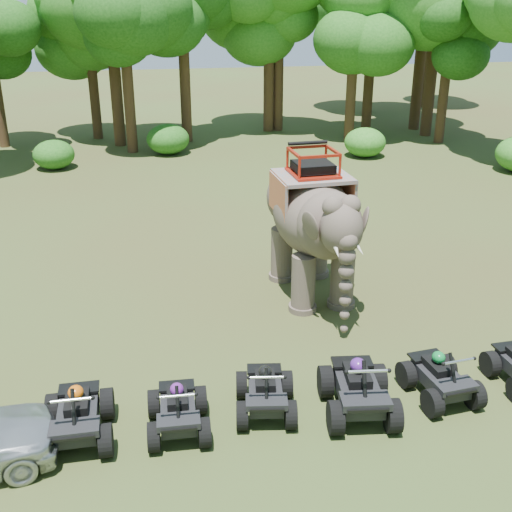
{
  "coord_description": "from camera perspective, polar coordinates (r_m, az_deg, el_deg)",
  "views": [
    {
      "loc": [
        -2.43,
        -12.27,
        7.67
      ],
      "look_at": [
        0.0,
        1.2,
        1.9
      ],
      "focal_mm": 45.0,
      "sensor_mm": 36.0,
      "label": 1
    }
  ],
  "objects": [
    {
      "name": "tree_33",
      "position": [
        43.74,
        10.18,
        18.32
      ],
      "size": [
        6.26,
        6.26,
        8.95
      ],
      "primitive_type": null,
      "color": "#195114",
      "rests_on": "ground"
    },
    {
      "name": "atv_2",
      "position": [
        12.57,
        0.84,
        -11.5
      ],
      "size": [
        1.35,
        1.7,
        1.15
      ],
      "primitive_type": null,
      "rotation": [
        0.0,
        0.0,
        -0.15
      ],
      "color": "black",
      "rests_on": "ground"
    },
    {
      "name": "tree_29",
      "position": [
        37.23,
        2.04,
        17.0
      ],
      "size": [
        5.44,
        5.44,
        7.77
      ],
      "primitive_type": null,
      "color": "#195114",
      "rests_on": "ground"
    },
    {
      "name": "tree_34",
      "position": [
        46.3,
        15.18,
        17.9
      ],
      "size": [
        5.99,
        5.99,
        8.55
      ],
      "primitive_type": null,
      "color": "#195114",
      "rests_on": "ground"
    },
    {
      "name": "tree_36",
      "position": [
        34.03,
        -12.62,
        17.55
      ],
      "size": [
        6.77,
        6.77,
        9.67
      ],
      "primitive_type": null,
      "color": "#195114",
      "rests_on": "ground"
    },
    {
      "name": "tree_3",
      "position": [
        35.44,
        16.5,
        15.06
      ],
      "size": [
        4.78,
        4.78,
        6.83
      ],
      "primitive_type": null,
      "color": "#195114",
      "rests_on": "ground"
    },
    {
      "name": "atv_3",
      "position": [
        12.65,
        9.12,
        -11.03
      ],
      "size": [
        1.54,
        1.97,
        1.35
      ],
      "primitive_type": null,
      "rotation": [
        0.0,
        0.0,
        -0.12
      ],
      "color": "black",
      "rests_on": "ground"
    },
    {
      "name": "tree_0",
      "position": [
        34.52,
        -6.42,
        16.97
      ],
      "size": [
        5.9,
        5.9,
        8.43
      ],
      "primitive_type": null,
      "color": "#195114",
      "rests_on": "ground"
    },
    {
      "name": "atv_0",
      "position": [
        12.31,
        -15.65,
        -13.0
      ],
      "size": [
        1.25,
        1.71,
        1.26
      ],
      "primitive_type": null,
      "rotation": [
        0.0,
        0.0,
        0.01
      ],
      "color": "black",
      "rests_on": "ground"
    },
    {
      "name": "tree_1",
      "position": [
        36.91,
        1.16,
        18.15
      ],
      "size": [
        6.51,
        6.51,
        9.3
      ],
      "primitive_type": null,
      "color": "#195114",
      "rests_on": "ground"
    },
    {
      "name": "atv_4",
      "position": [
        13.49,
        16.12,
        -9.84
      ],
      "size": [
        1.33,
        1.7,
        1.17
      ],
      "primitive_type": null,
      "rotation": [
        0.0,
        0.0,
        0.11
      ],
      "color": "black",
      "rests_on": "ground"
    },
    {
      "name": "tree_32",
      "position": [
        32.52,
        -11.37,
        15.49
      ],
      "size": [
        5.24,
        5.24,
        7.49
      ],
      "primitive_type": null,
      "color": "#195114",
      "rests_on": "ground"
    },
    {
      "name": "ground",
      "position": [
        14.67,
        0.84,
        -8.66
      ],
      "size": [
        110.0,
        110.0,
        0.0
      ],
      "primitive_type": "plane",
      "color": "#47381E",
      "rests_on": "ground"
    },
    {
      "name": "tree_2",
      "position": [
        34.62,
        8.56,
        16.09
      ],
      "size": [
        5.24,
        5.24,
        7.48
      ],
      "primitive_type": null,
      "color": "#195114",
      "rests_on": "ground"
    },
    {
      "name": "tree_37",
      "position": [
        38.53,
        14.55,
        18.25
      ],
      "size": [
        7.05,
        7.05,
        10.07
      ],
      "primitive_type": null,
      "color": "#195114",
      "rests_on": "ground"
    },
    {
      "name": "tree_30",
      "position": [
        36.89,
        10.13,
        16.98
      ],
      "size": [
        5.76,
        5.76,
        8.23
      ],
      "primitive_type": null,
      "color": "#195114",
      "rests_on": "ground"
    },
    {
      "name": "elephant",
      "position": [
        16.77,
        5.01,
        2.97
      ],
      "size": [
        2.37,
        4.86,
        3.99
      ],
      "primitive_type": null,
      "rotation": [
        0.0,
        0.0,
        0.06
      ],
      "color": "#4B4136",
      "rests_on": "ground"
    },
    {
      "name": "atv_1",
      "position": [
        12.19,
        -6.98,
        -12.96
      ],
      "size": [
        1.17,
        1.57,
        1.14
      ],
      "primitive_type": null,
      "rotation": [
        0.0,
        0.0,
        -0.03
      ],
      "color": "black",
      "rests_on": "ground"
    },
    {
      "name": "tree_35",
      "position": [
        36.95,
        15.61,
        18.07
      ],
      "size": [
        7.14,
        7.14,
        10.19
      ],
      "primitive_type": null,
      "color": "#195114",
      "rests_on": "ground"
    },
    {
      "name": "tree_28",
      "position": [
        36.14,
        -14.36,
        15.57
      ],
      "size": [
        4.92,
        4.92,
        7.03
      ],
      "primitive_type": null,
      "color": "#195114",
      "rests_on": "ground"
    }
  ]
}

